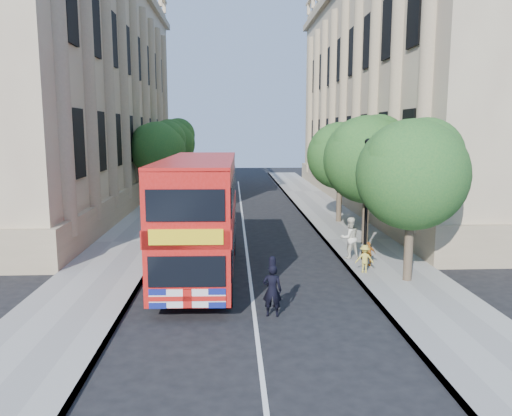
{
  "coord_description": "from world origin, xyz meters",
  "views": [
    {
      "loc": [
        -0.65,
        -14.55,
        5.62
      ],
      "look_at": [
        0.36,
        6.57,
        2.3
      ],
      "focal_mm": 35.0,
      "sensor_mm": 36.0,
      "label": 1
    }
  ],
  "objects": [
    {
      "name": "box_van",
      "position": [
        -2.9,
        12.17,
        1.42
      ],
      "size": [
        2.23,
        5.15,
        2.91
      ],
      "rotation": [
        0.0,
        0.0,
        0.03
      ],
      "color": "black",
      "rests_on": "ground"
    },
    {
      "name": "pavement_left",
      "position": [
        -5.75,
        10.0,
        0.06
      ],
      "size": [
        3.5,
        80.0,
        0.12
      ],
      "primitive_type": "cube",
      "color": "gray",
      "rests_on": "ground"
    },
    {
      "name": "child_b",
      "position": [
        4.47,
        4.07,
        0.66
      ],
      "size": [
        0.75,
        0.49,
        1.09
      ],
      "primitive_type": "imported",
      "rotation": [
        0.0,
        0.0,
        3.02
      ],
      "color": "gold",
      "rests_on": "pavement_right"
    },
    {
      "name": "double_decker_bus",
      "position": [
        -1.89,
        4.3,
        2.48
      ],
      "size": [
        2.78,
        9.75,
        4.48
      ],
      "rotation": [
        0.0,
        0.0,
        -0.02
      ],
      "color": "#B9110C",
      "rests_on": "ground"
    },
    {
      "name": "tree_left_far",
      "position": [
        -5.96,
        22.03,
        4.44
      ],
      "size": [
        4.0,
        4.0,
        6.3
      ],
      "color": "#473828",
      "rests_on": "ground"
    },
    {
      "name": "tree_left_back",
      "position": [
        -5.96,
        30.03,
        4.71
      ],
      "size": [
        4.2,
        4.2,
        6.65
      ],
      "color": "#473828",
      "rests_on": "ground"
    },
    {
      "name": "pavement_right",
      "position": [
        5.75,
        10.0,
        0.06
      ],
      "size": [
        3.5,
        80.0,
        0.12
      ],
      "primitive_type": "cube",
      "color": "gray",
      "rests_on": "ground"
    },
    {
      "name": "tree_right_far",
      "position": [
        5.84,
        15.03,
        4.31
      ],
      "size": [
        4.0,
        4.0,
        6.15
      ],
      "color": "#473828",
      "rests_on": "ground"
    },
    {
      "name": "ground",
      "position": [
        0.0,
        0.0,
        0.0
      ],
      "size": [
        120.0,
        120.0,
        0.0
      ],
      "primitive_type": "plane",
      "color": "black",
      "rests_on": "ground"
    },
    {
      "name": "woman_pedestrian",
      "position": [
        4.4,
        6.29,
        1.01
      ],
      "size": [
        1.01,
        0.88,
        1.79
      ],
      "primitive_type": "imported",
      "rotation": [
        0.0,
        0.0,
        3.4
      ],
      "color": "white",
      "rests_on": "pavement_right"
    },
    {
      "name": "building_left",
      "position": [
        -13.8,
        24.0,
        9.0
      ],
      "size": [
        12.0,
        38.0,
        18.0
      ],
      "primitive_type": "cube",
      "color": "tan",
      "rests_on": "ground"
    },
    {
      "name": "lamp_post",
      "position": [
        5.0,
        6.0,
        2.51
      ],
      "size": [
        0.32,
        0.32,
        5.16
      ],
      "color": "black",
      "rests_on": "pavement_right"
    },
    {
      "name": "tree_right_mid",
      "position": [
        5.84,
        9.03,
        4.45
      ],
      "size": [
        4.2,
        4.2,
        6.37
      ],
      "color": "#473828",
      "rests_on": "ground"
    },
    {
      "name": "tree_right_near",
      "position": [
        5.84,
        3.03,
        4.25
      ],
      "size": [
        4.0,
        4.0,
        6.08
      ],
      "color": "#473828",
      "rests_on": "ground"
    },
    {
      "name": "police_constable",
      "position": [
        0.53,
        -0.06,
        0.81
      ],
      "size": [
        0.63,
        0.46,
        1.62
      ],
      "primitive_type": "imported",
      "rotation": [
        0.0,
        0.0,
        3.02
      ],
      "color": "black",
      "rests_on": "ground"
    },
    {
      "name": "building_right",
      "position": [
        13.8,
        24.0,
        9.0
      ],
      "size": [
        12.0,
        38.0,
        18.0
      ],
      "primitive_type": "cube",
      "color": "tan",
      "rests_on": "ground"
    },
    {
      "name": "child_a",
      "position": [
        4.89,
        4.97,
        0.62
      ],
      "size": [
        0.62,
        0.34,
        1.01
      ],
      "primitive_type": "imported",
      "rotation": [
        0.0,
        0.0,
        3.31
      ],
      "color": "orange",
      "rests_on": "pavement_right"
    }
  ]
}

